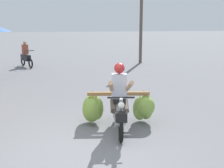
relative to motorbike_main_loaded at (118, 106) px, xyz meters
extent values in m
plane|color=slate|center=(-0.81, -1.39, -0.49)|extent=(120.00, 120.00, 0.00)
torus|color=black|center=(-0.12, -1.00, -0.21)|extent=(0.16, 0.57, 0.56)
torus|color=black|center=(0.05, 0.19, -0.21)|extent=(0.16, 0.57, 0.56)
cube|color=silver|center=(-0.05, -0.50, -0.17)|extent=(0.31, 0.59, 0.08)
cube|color=silver|center=(0.01, -0.10, 0.01)|extent=(0.37, 0.67, 0.36)
cube|color=black|center=(0.00, -0.18, 0.23)|extent=(0.34, 0.63, 0.10)
cylinder|color=gray|center=(-0.11, -0.94, 0.13)|extent=(0.11, 0.29, 0.69)
cylinder|color=black|center=(-0.12, -0.98, 0.47)|extent=(0.56, 0.12, 0.04)
sphere|color=silver|center=(-0.13, -1.05, 0.33)|extent=(0.14, 0.14, 0.14)
cube|color=black|center=(-0.13, -1.09, 0.09)|extent=(0.26, 0.19, 0.20)
cube|color=silver|center=(-0.12, -1.00, 0.09)|extent=(0.14, 0.29, 0.04)
cube|color=olive|center=(0.03, 0.04, 0.29)|extent=(1.50, 0.31, 0.08)
cube|color=olive|center=(0.05, 0.22, 0.26)|extent=(1.35, 0.27, 0.06)
ellipsoid|color=#86AA49|center=(0.55, -0.01, -0.09)|extent=(0.38, 0.35, 0.58)
cylinder|color=#998459|center=(0.55, -0.01, 0.23)|extent=(0.02, 0.02, 0.14)
ellipsoid|color=#8DB150|center=(0.69, 0.24, -0.11)|extent=(0.42, 0.38, 0.52)
cylinder|color=#998459|center=(0.69, 0.24, 0.21)|extent=(0.02, 0.02, 0.18)
ellipsoid|color=#89AC4B|center=(-0.56, 0.41, -0.05)|extent=(0.51, 0.47, 0.54)
cylinder|color=#998459|center=(-0.56, 0.41, 0.24)|extent=(0.02, 0.02, 0.12)
ellipsoid|color=#7C9F3E|center=(-0.63, 0.06, -0.09)|extent=(0.55, 0.52, 0.59)
cylinder|color=#998459|center=(-0.63, 0.06, 0.24)|extent=(0.02, 0.02, 0.13)
ellipsoid|color=olive|center=(-0.50, 0.14, -0.08)|extent=(0.34, 0.30, 0.57)
cylinder|color=#998459|center=(-0.50, 0.14, 0.24)|extent=(0.02, 0.02, 0.13)
ellipsoid|color=#7CA03F|center=(0.73, 0.05, -0.08)|extent=(0.43, 0.41, 0.63)
cylinder|color=#998459|center=(0.73, 0.05, 0.26)|extent=(0.02, 0.02, 0.09)
ellipsoid|color=#8CB04F|center=(-0.65, 0.24, -0.11)|extent=(0.39, 0.35, 0.62)
cylinder|color=#998459|center=(-0.65, 0.24, 0.24)|extent=(0.02, 0.02, 0.13)
ellipsoid|color=#7FA241|center=(0.66, -0.12, -0.01)|extent=(0.52, 0.48, 0.50)
cylinder|color=#998459|center=(0.66, -0.12, 0.26)|extent=(0.02, 0.02, 0.10)
cube|color=#B2B7C6|center=(-0.02, -0.30, 0.56)|extent=(0.37, 0.26, 0.56)
sphere|color=#B22626|center=(-0.02, -0.32, 0.97)|extent=(0.24, 0.24, 0.24)
cylinder|color=tan|center=(0.12, -0.67, 0.63)|extent=(0.14, 0.72, 0.39)
cylinder|color=tan|center=(-0.26, -0.61, 0.63)|extent=(0.24, 0.72, 0.39)
cylinder|color=#4C4238|center=(0.10, -0.44, 0.13)|extent=(0.19, 0.45, 0.27)
cylinder|color=#4C4238|center=(-0.18, -0.40, 0.13)|extent=(0.19, 0.45, 0.27)
torus|color=black|center=(-2.96, 9.27, -0.23)|extent=(0.31, 0.50, 0.52)
torus|color=black|center=(-3.47, 10.24, -0.23)|extent=(0.31, 0.50, 0.52)
cube|color=black|center=(-3.26, 9.85, 0.01)|extent=(0.63, 0.91, 0.32)
cylinder|color=black|center=(-2.98, 9.32, 0.43)|extent=(0.46, 0.27, 0.04)
cube|color=#994738|center=(-3.27, 9.86, 0.46)|extent=(0.36, 0.32, 0.52)
sphere|color=tan|center=(-3.26, 9.85, 0.81)|extent=(0.20, 0.20, 0.20)
cylinder|color=brown|center=(3.31, 10.18, 2.65)|extent=(0.18, 0.18, 6.28)
camera|label=1|loc=(-1.27, -6.64, 2.02)|focal=46.87mm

